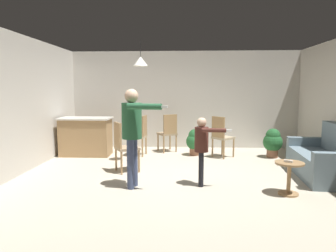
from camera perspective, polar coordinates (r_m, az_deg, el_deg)
ground at (r=5.70m, az=3.02°, el=-9.90°), size 7.68×7.68×0.00m
wall_back at (r=8.67m, az=3.06°, el=4.89°), size 6.40×0.10×2.70m
wall_left at (r=6.33m, az=-27.31°, el=3.44°), size 0.10×6.40×2.70m
couch_floral at (r=6.47m, az=27.17°, el=-5.61°), size 0.99×1.86×1.00m
kitchen_counter at (r=7.89m, az=-15.06°, el=-1.89°), size 1.26×0.66×0.95m
side_table_by_couch at (r=5.18m, az=21.64°, el=-8.36°), size 0.44×0.44×0.52m
person_adult at (r=5.07m, az=-6.60°, el=-0.21°), size 0.78×0.57×1.65m
person_child at (r=5.21m, az=6.37°, el=-3.31°), size 0.60×0.36×1.17m
dining_chair_by_counter at (r=7.49m, az=9.89°, el=-1.69°), size 0.59×0.59×1.00m
dining_chair_near_wall at (r=8.03m, az=0.04°, el=-1.02°), size 0.57×0.57×1.00m
dining_chair_centre_back at (r=7.63m, az=-5.24°, el=-1.46°), size 0.47×0.47×1.00m
dining_chair_spare at (r=6.15m, az=-8.29°, el=-3.50°), size 0.57×0.57×1.00m
potted_plant_corner at (r=7.69m, az=4.99°, el=-2.78°), size 0.43×0.43×0.66m
potted_plant_by_wall at (r=7.83m, az=18.94°, el=-2.76°), size 0.46×0.46×0.71m
spare_remote_on_table at (r=5.10m, az=21.51°, el=-6.14°), size 0.13×0.10×0.04m
ceiling_light_pendant at (r=6.82m, az=-5.13°, el=11.93°), size 0.32×0.32×0.55m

